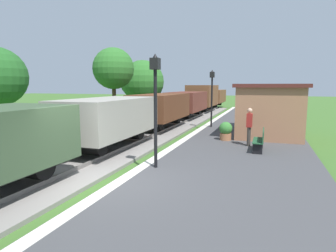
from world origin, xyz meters
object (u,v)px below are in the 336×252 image
Objects in this scene: tree_trackside_far at (113,69)px; tree_field_left at (143,82)px; bench_down_platform at (263,118)px; person_waiting at (249,125)px; freight_train at (177,105)px; lamp_post_far at (212,88)px; station_hut at (269,109)px; lamp_post_near at (155,90)px; potted_planter at (226,131)px; bench_near_hut at (260,140)px; tree_field_distant at (136,82)px.

tree_trackside_far reaches higher than tree_field_left.
bench_down_platform is 7.86m from person_waiting.
lamp_post_far reaches higher than freight_train.
person_waiting is (-0.84, -3.82, -0.47)m from station_hut.
station_hut is 10.72m from tree_trackside_far.
freight_train is 10.59× the size of lamp_post_near.
tree_trackside_far reaches higher than lamp_post_near.
tree_trackside_far reaches higher than freight_train.
potted_planter is at bearing -46.60° from tree_field_left.
freight_train is at bearing -52.84° from person_waiting.
potted_planter reaches higher than bench_down_platform.
person_waiting is 1.87× the size of potted_planter.
bench_near_hut is 21.44m from tree_field_distant.
lamp_post_far reaches higher than person_waiting.
station_hut is 1.57× the size of lamp_post_far.
bench_down_platform is at bearing 90.00° from bench_near_hut.
freight_train is 10.23m from tree_field_distant.
lamp_post_near is at bearing -90.00° from lamp_post_far.
potted_planter is (4.78, -7.27, -0.73)m from freight_train.
lamp_post_near is at bearing -105.16° from potted_planter.
person_waiting is at bearing -26.88° from tree_trackside_far.
tree_field_left is (-3.64, 1.64, 1.82)m from freight_train.
tree_trackside_far is at bearing 155.60° from potted_planter.
tree_field_left is (-8.42, 8.91, 2.55)m from potted_planter.
tree_trackside_far is (-10.39, 1.02, 2.45)m from station_hut.
lamp_post_far is at bearing 90.00° from lamp_post_near.
lamp_post_near is 9.99m from lamp_post_far.
potted_planter is 18.86m from tree_field_distant.
potted_planter is 0.18× the size of tree_field_distant.
bench_near_hut is 12.08m from tree_trackside_far.
bench_down_platform is at bearing 37.23° from lamp_post_far.
bench_down_platform is 0.88× the size of person_waiting.
bench_down_platform is (-0.34, 4.01, -0.93)m from station_hut.
bench_down_platform is 1.64× the size of potted_planter.
tree_field_left is at bearing 168.19° from bench_down_platform.
tree_field_left reaches higher than person_waiting.
station_hut is at bearing -5.61° from tree_trackside_far.
tree_field_distant reaches higher than bench_near_hut.
lamp_post_near is at bearing -64.62° from tree_field_left.
person_waiting reaches higher than bench_near_hut.
freight_train reaches higher than person_waiting.
potted_planter is at bearing -56.65° from freight_train.
station_hut is at bearing -100.88° from person_waiting.
freight_train is 7.65× the size of tree_field_left.
potted_planter is (-1.68, 1.98, 0.00)m from bench_near_hut.
tree_field_left is at bearing 132.86° from bench_near_hut.
person_waiting is 1.64m from potted_planter.
freight_train is at bearing 124.94° from bench_near_hut.
station_hut is at bearing -24.03° from lamp_post_far.
lamp_post_near is 16.10m from tree_field_left.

